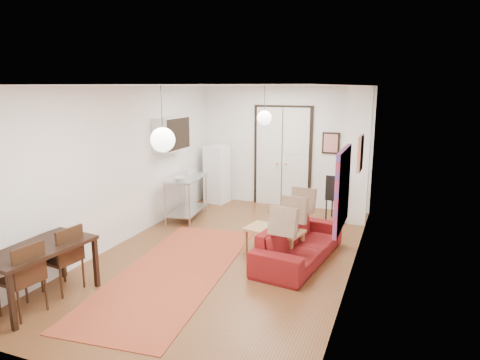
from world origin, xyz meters
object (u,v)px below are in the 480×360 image
(sofa, at_px, (299,243))
(dining_table, at_px, (38,252))
(fridge, at_px, (217,174))
(black_side_chair, at_px, (340,193))
(dining_chair_far, at_px, (26,270))
(kitchen_counter, at_px, (186,191))
(dining_chair_near, at_px, (66,251))
(coffee_table, at_px, (274,232))

(sofa, distance_m, dining_table, 3.99)
(fridge, bearing_deg, black_side_chair, 1.68)
(sofa, xyz_separation_m, dining_table, (-2.97, -2.63, 0.38))
(fridge, xyz_separation_m, dining_table, (-0.14, -5.58, -0.03))
(fridge, distance_m, black_side_chair, 3.13)
(dining_table, height_order, black_side_chair, black_side_chair)
(dining_chair_far, bearing_deg, kitchen_counter, -173.63)
(dining_chair_near, bearing_deg, coffee_table, 140.73)
(kitchen_counter, distance_m, fridge, 1.52)
(sofa, relative_size, kitchen_counter, 1.66)
(coffee_table, xyz_separation_m, dining_chair_far, (-2.43, -3.04, 0.18))
(kitchen_counter, height_order, black_side_chair, black_side_chair)
(fridge, bearing_deg, dining_chair_near, -83.10)
(dining_chair_near, bearing_deg, fridge, -174.28)
(coffee_table, bearing_deg, sofa, -18.20)
(dining_table, xyz_separation_m, dining_chair_far, (0.05, -0.25, -0.13))
(dining_chair_far, distance_m, black_side_chair, 6.35)
(sofa, height_order, black_side_chair, black_side_chair)
(sofa, bearing_deg, dining_chair_far, 142.58)
(dining_chair_near, bearing_deg, kitchen_counter, -173.72)
(dining_table, distance_m, dining_chair_far, 0.29)
(kitchen_counter, height_order, dining_chair_near, dining_chair_near)
(coffee_table, bearing_deg, dining_chair_far, -128.66)
(dining_table, distance_m, dining_chair_near, 0.47)
(fridge, bearing_deg, coffee_table, -42.02)
(sofa, xyz_separation_m, kitchen_counter, (-2.89, 1.43, 0.30))
(dining_chair_near, bearing_deg, dining_chair_far, 6.82)
(sofa, bearing_deg, fridge, 51.81)
(dining_chair_far, bearing_deg, black_side_chair, 156.52)
(dining_table, bearing_deg, kitchen_counter, 88.87)
(sofa, bearing_deg, black_side_chair, 1.86)
(fridge, height_order, dining_chair_far, fridge)
(dining_table, xyz_separation_m, dining_chair_near, (0.05, 0.45, -0.13))
(dining_chair_far, bearing_deg, dining_chair_near, -173.18)
(sofa, xyz_separation_m, dining_chair_far, (-2.92, -2.88, 0.25))
(dining_chair_near, relative_size, dining_chair_far, 1.00)
(kitchen_counter, xyz_separation_m, dining_table, (-0.08, -4.06, 0.08))
(kitchen_counter, bearing_deg, black_side_chair, 12.30)
(kitchen_counter, relative_size, dining_chair_near, 1.35)
(sofa, bearing_deg, dining_table, 139.52)
(kitchen_counter, relative_size, dining_chair_far, 1.35)
(kitchen_counter, xyz_separation_m, fridge, (0.06, 1.52, 0.11))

